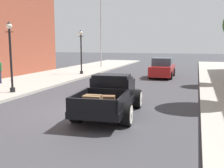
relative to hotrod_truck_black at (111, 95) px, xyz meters
name	(u,v)px	position (x,y,z in m)	size (l,w,h in m)	color
ground_plane	(90,110)	(-1.00, 0.11, -0.75)	(140.00, 140.00, 0.00)	#3D3D42
hotrod_truck_black	(111,95)	(0.00, 0.00, 0.00)	(2.43, 5.03, 1.58)	black
car_background_red	(162,68)	(0.52, 12.48, 0.01)	(1.88, 4.30, 1.65)	#AD1E1E
street_lamp_near	(10,52)	(-6.45, 2.10, 1.63)	(0.50, 0.32, 3.85)	black
street_lamp_far	(81,49)	(-6.54, 11.65, 1.63)	(0.50, 0.32, 3.85)	black
flagpole	(103,18)	(-7.28, 19.46, 5.02)	(1.74, 0.16, 9.16)	#B2B2B7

